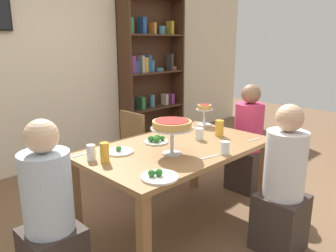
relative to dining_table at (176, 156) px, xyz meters
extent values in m
plane|color=brown|center=(0.00, 0.00, -0.65)|extent=(12.00, 12.00, 0.00)
cube|color=beige|center=(0.00, 2.20, 0.75)|extent=(8.00, 0.12, 2.80)
cube|color=olive|center=(0.00, 0.00, 0.07)|extent=(1.57, 0.95, 0.04)
cube|color=olive|center=(-0.72, -0.42, -0.30)|extent=(0.07, 0.07, 0.70)
cube|color=olive|center=(0.72, -0.42, -0.30)|extent=(0.07, 0.07, 0.70)
cube|color=olive|center=(-0.72, 0.42, -0.30)|extent=(0.07, 0.07, 0.70)
cube|color=olive|center=(0.72, 0.42, -0.30)|extent=(0.07, 0.07, 0.70)
cube|color=#422819|center=(1.01, 1.98, 0.45)|extent=(0.03, 0.30, 2.20)
cube|color=#422819|center=(2.08, 1.98, 0.45)|extent=(0.03, 0.30, 2.20)
cube|color=#422819|center=(1.54, 2.12, 0.45)|extent=(1.10, 0.02, 2.20)
cube|color=#422819|center=(1.54, 1.98, -0.64)|extent=(1.04, 0.28, 0.02)
cube|color=#422819|center=(1.54, 1.98, -0.09)|extent=(1.04, 0.28, 0.02)
cube|color=#422819|center=(1.54, 1.98, 0.46)|extent=(1.04, 0.28, 0.02)
cube|color=#422819|center=(1.54, 1.98, 1.01)|extent=(1.04, 0.28, 0.02)
cube|color=navy|center=(1.07, 1.98, 0.03)|extent=(0.06, 0.13, 0.21)
cube|color=#2D6B38|center=(1.30, 1.98, 0.02)|extent=(0.06, 0.13, 0.19)
cylinder|color=#3D7084|center=(1.53, 1.98, 0.02)|extent=(0.08, 0.08, 0.19)
cube|color=#B2A88E|center=(1.80, 1.98, 0.01)|extent=(0.05, 0.12, 0.18)
cube|color=#7A3370|center=(1.93, 1.98, 0.01)|extent=(0.06, 0.13, 0.17)
cube|color=navy|center=(1.07, 1.98, 0.60)|extent=(0.05, 0.13, 0.25)
cube|color=#7A3370|center=(1.14, 1.98, 0.60)|extent=(0.07, 0.13, 0.25)
cube|color=navy|center=(1.20, 1.98, 0.56)|extent=(0.05, 0.13, 0.18)
cube|color=#B2A88E|center=(1.31, 1.98, 0.60)|extent=(0.04, 0.13, 0.25)
cube|color=#B7932D|center=(1.37, 1.98, 0.58)|extent=(0.07, 0.13, 0.22)
cube|color=navy|center=(1.44, 1.98, 0.60)|extent=(0.06, 0.13, 0.25)
cylinder|color=#3D7084|center=(1.52, 1.98, 0.56)|extent=(0.09, 0.09, 0.17)
cylinder|color=#3D7084|center=(1.69, 1.98, 0.50)|extent=(0.13, 0.13, 0.05)
cube|color=#3D3838|center=(1.91, 1.98, 0.60)|extent=(0.04, 0.13, 0.26)
cylinder|color=brown|center=(1.99, 1.98, 0.50)|extent=(0.11, 0.11, 0.06)
cube|color=#B7932D|center=(1.06, 1.98, 1.10)|extent=(0.04, 0.13, 0.16)
cube|color=#2D6B38|center=(1.11, 1.98, 1.13)|extent=(0.06, 0.13, 0.22)
cube|color=navy|center=(1.35, 1.98, 1.14)|extent=(0.07, 0.13, 0.24)
cube|color=orange|center=(1.55, 1.98, 1.11)|extent=(0.05, 0.13, 0.17)
cylinder|color=#3D7084|center=(1.74, 1.98, 1.09)|extent=(0.12, 0.12, 0.12)
cube|color=#B7932D|center=(1.92, 1.98, 1.12)|extent=(0.06, 0.13, 0.20)
cube|color=#382D28|center=(1.10, -0.01, -0.43)|extent=(0.34, 0.34, 0.45)
cylinder|color=#D63866|center=(1.10, -0.01, 0.05)|extent=(0.30, 0.30, 0.50)
sphere|color=#846047|center=(1.10, -0.01, 0.40)|extent=(0.20, 0.20, 0.20)
cylinder|color=silver|center=(-1.11, 0.01, 0.05)|extent=(0.30, 0.30, 0.50)
sphere|color=beige|center=(-1.11, 0.01, 0.40)|extent=(0.20, 0.20, 0.20)
cube|color=#382D28|center=(0.34, -0.78, -0.43)|extent=(0.34, 0.34, 0.45)
cylinder|color=silver|center=(0.34, -0.78, 0.05)|extent=(0.30, 0.30, 0.50)
sphere|color=tan|center=(0.34, -0.78, 0.40)|extent=(0.20, 0.20, 0.20)
cube|color=olive|center=(0.36, 0.81, -0.22)|extent=(0.40, 0.40, 0.04)
cube|color=olive|center=(0.18, 0.81, 0.01)|extent=(0.04, 0.36, 0.42)
cylinder|color=olive|center=(0.54, 0.98, -0.45)|extent=(0.04, 0.04, 0.41)
cylinder|color=olive|center=(0.54, 0.63, -0.45)|extent=(0.04, 0.04, 0.41)
cylinder|color=olive|center=(0.19, 0.98, -0.45)|extent=(0.04, 0.04, 0.41)
cylinder|color=olive|center=(0.19, 0.63, -0.45)|extent=(0.04, 0.04, 0.41)
cylinder|color=silver|center=(-0.17, -0.12, 0.10)|extent=(0.15, 0.15, 0.01)
cylinder|color=silver|center=(-0.17, -0.12, 0.20)|extent=(0.03, 0.03, 0.19)
cylinder|color=silver|center=(-0.17, -0.12, 0.29)|extent=(0.32, 0.32, 0.01)
cylinder|color=tan|center=(-0.17, -0.12, 0.32)|extent=(0.29, 0.29, 0.05)
cylinder|color=maroon|center=(-0.17, -0.12, 0.35)|extent=(0.26, 0.26, 0.00)
cylinder|color=silver|center=(0.69, 0.27, 0.10)|extent=(0.15, 0.15, 0.01)
cylinder|color=silver|center=(0.69, 0.27, 0.18)|extent=(0.03, 0.03, 0.15)
cylinder|color=silver|center=(0.69, 0.27, 0.25)|extent=(0.17, 0.17, 0.01)
cylinder|color=tan|center=(0.69, 0.27, 0.28)|extent=(0.14, 0.14, 0.04)
cylinder|color=maroon|center=(0.69, 0.27, 0.30)|extent=(0.11, 0.11, 0.00)
cylinder|color=white|center=(-0.55, -0.38, 0.10)|extent=(0.24, 0.24, 0.01)
sphere|color=#2D7028|center=(-0.56, -0.38, 0.13)|extent=(0.05, 0.05, 0.05)
sphere|color=#2D7028|center=(-0.55, -0.38, 0.12)|extent=(0.04, 0.04, 0.04)
sphere|color=#2D7028|center=(-0.60, -0.35, 0.13)|extent=(0.05, 0.05, 0.05)
cylinder|color=white|center=(-0.06, 0.18, 0.10)|extent=(0.20, 0.20, 0.01)
sphere|color=#2D7028|center=(-0.09, 0.15, 0.13)|extent=(0.05, 0.05, 0.05)
sphere|color=#2D7028|center=(-0.01, 0.16, 0.13)|extent=(0.04, 0.04, 0.04)
sphere|color=#2D7028|center=(-0.06, 0.17, 0.13)|extent=(0.06, 0.06, 0.06)
sphere|color=#2D7028|center=(-0.10, 0.20, 0.13)|extent=(0.05, 0.05, 0.05)
cylinder|color=white|center=(-0.44, 0.20, 0.10)|extent=(0.22, 0.22, 0.01)
sphere|color=#2D7028|center=(-0.45, 0.19, 0.12)|extent=(0.04, 0.04, 0.04)
sphere|color=#2D7028|center=(-0.45, 0.20, 0.12)|extent=(0.04, 0.04, 0.04)
cylinder|color=gold|center=(0.49, -0.07, 0.16)|extent=(0.08, 0.08, 0.15)
cylinder|color=gold|center=(-0.64, 0.10, 0.16)|extent=(0.07, 0.07, 0.15)
cylinder|color=white|center=(0.27, -0.02, 0.14)|extent=(0.07, 0.07, 0.10)
cylinder|color=white|center=(0.11, -0.40, 0.14)|extent=(0.07, 0.07, 0.10)
cylinder|color=white|center=(-0.68, 0.21, 0.15)|extent=(0.06, 0.06, 0.11)
cube|color=silver|center=(0.59, -0.36, 0.09)|extent=(0.18, 0.05, 0.00)
cube|color=silver|center=(-0.66, 0.35, 0.09)|extent=(0.18, 0.03, 0.00)
cube|color=silver|center=(-0.03, -0.37, 0.09)|extent=(0.18, 0.05, 0.00)
camera|label=1|loc=(-1.88, -1.78, 0.93)|focal=35.18mm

